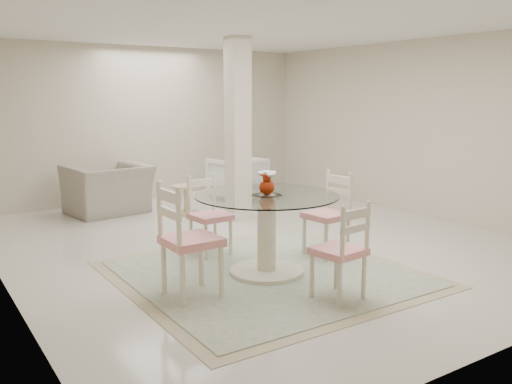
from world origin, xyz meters
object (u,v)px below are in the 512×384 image
dining_chair_west (184,232)px  armchair_white (237,178)px  dining_table (267,234)px  dining_chair_north (207,209)px  dining_chair_south (344,244)px  side_table (186,201)px  dining_chair_east (331,208)px  column (238,130)px  red_vase (267,182)px  recliner_taupe (108,189)px

dining_chair_west → armchair_white: 4.84m
dining_table → dining_chair_north: bearing=98.6°
dining_chair_north → dining_chair_south: (0.31, -2.01, -0.00)m
side_table → dining_chair_east: bearing=-82.1°
dining_table → side_table: dining_table is taller
dining_chair_east → dining_chair_west: bearing=-86.1°
dining_table → dining_chair_east: size_ratio=1.36×
column → dining_chair_south: size_ratio=2.65×
dining_chair_north → dining_chair_south: size_ratio=1.01×
column → red_vase: (-1.14, -2.43, -0.37)m
dining_chair_north → red_vase: bearing=-84.6°
red_vase → dining_chair_west: size_ratio=0.21×
dining_chair_south → recliner_taupe: size_ratio=0.86×
recliner_taupe → armchair_white: bearing=168.1°
column → recliner_taupe: size_ratio=2.27×
dining_chair_south → recliner_taupe: 4.89m
dining_chair_north → dining_table: bearing=-84.7°
dining_chair_west → armchair_white: (2.92, 3.86, -0.24)m
column → side_table: column is taller
dining_chair_east → recliner_taupe: size_ratio=0.91×
armchair_white → dining_chair_south: bearing=60.5°
column → armchair_white: 1.78m
red_vase → dining_chair_west: 1.09m
dining_table → dining_chair_north: 1.02m
red_vase → side_table: size_ratio=0.54×
recliner_taupe → armchair_white: recliner_taupe is taller
dining_chair_east → side_table: bearing=-176.8°
armchair_white → red_vase: bearing=53.7°
dining_chair_east → armchair_white: dining_chair_east is taller
dining_chair_west → side_table: bearing=-27.0°
dining_chair_north → side_table: size_ratio=2.23×
dining_chair_east → dining_chair_south: 1.44m
red_vase → side_table: 3.28m
column → dining_table: column is taller
dining_table → dining_chair_north: (-0.15, 1.00, 0.11)m
dining_chair_east → dining_chair_north: size_ratio=1.06×
column → armchair_white: (0.76, 1.28, -0.96)m
column → dining_table: (-1.14, -2.42, -0.92)m
dining_chair_south → armchair_white: (1.75, 4.71, -0.15)m
column → red_vase: bearing=-115.1°
dining_chair_west → dining_table: bearing=-82.4°
column → dining_chair_west: 3.43m
dining_table → dining_chair_west: dining_chair_west is taller
column → dining_chair_west: (-2.16, -2.57, -0.72)m
dining_chair_north → dining_chair_south: 2.03m
dining_chair_west → recliner_taupe: size_ratio=1.01×
dining_table → dining_chair_east: bearing=8.7°
dining_chair_north → recliner_taupe: (-0.25, 2.84, -0.15)m
dining_table → red_vase: (0.00, -0.00, 0.55)m
dining_chair_east → side_table: (-0.41, 2.97, -0.36)m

